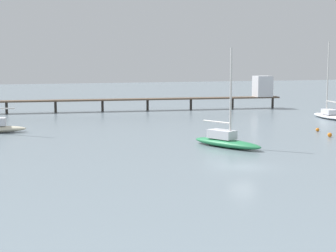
% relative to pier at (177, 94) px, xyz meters
% --- Properties ---
extents(ground_plane, '(400.00, 400.00, 0.00)m').
position_rel_pier_xyz_m(ground_plane, '(-15.24, -56.34, -3.36)').
color(ground_plane, slate).
extents(pier, '(75.63, 12.43, 6.96)m').
position_rel_pier_xyz_m(pier, '(0.00, 0.00, 0.00)').
color(pier, brown).
rests_on(pier, ground_plane).
extents(sailboat_white, '(4.39, 9.47, 13.45)m').
position_rel_pier_xyz_m(sailboat_white, '(19.27, -24.29, -2.61)').
color(sailboat_white, white).
rests_on(sailboat_white, ground_plane).
extents(sailboat_green, '(6.11, 9.68, 11.47)m').
position_rel_pier_xyz_m(sailboat_green, '(-11.61, -45.56, -2.56)').
color(sailboat_green, '#287F4C').
rests_on(sailboat_green, ground_plane).
extents(mooring_buoy_near, '(0.53, 0.53, 0.53)m').
position_rel_pier_xyz_m(mooring_buoy_near, '(6.75, -38.13, -3.09)').
color(mooring_buoy_near, orange).
rests_on(mooring_buoy_near, ground_plane).
extents(mooring_buoy_outer, '(0.59, 0.59, 0.59)m').
position_rel_pier_xyz_m(mooring_buoy_outer, '(4.87, -43.26, -3.06)').
color(mooring_buoy_outer, orange).
rests_on(mooring_buoy_outer, ground_plane).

